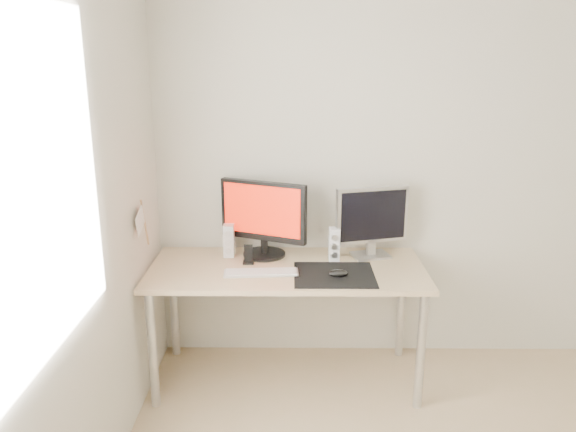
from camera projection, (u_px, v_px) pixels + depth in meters
name	position (u px, v px, depth m)	size (l,w,h in m)	color
wall_back	(438.00, 167.00, 3.47)	(3.50, 3.50, 0.00)	silver
wall_left	(28.00, 269.00, 1.80)	(3.50, 3.50, 0.00)	silver
window_pane	(21.00, 193.00, 1.73)	(1.30, 1.30, 0.00)	white
mousepad	(334.00, 275.00, 3.14)	(0.45, 0.40, 0.00)	black
mouse	(338.00, 273.00, 3.11)	(0.11, 0.06, 0.04)	black
desk	(287.00, 279.00, 3.29)	(1.60, 0.70, 0.73)	#D1B587
main_monitor	(263.00, 216.00, 3.38)	(0.52, 0.34, 0.47)	black
second_monitor	(372.00, 219.00, 3.37)	(0.44, 0.21, 0.43)	#B5B6B8
speaker_left	(229.00, 241.00, 3.42)	(0.06, 0.08, 0.20)	silver
speaker_right	(334.00, 245.00, 3.34)	(0.06, 0.08, 0.20)	white
keyboard	(261.00, 272.00, 3.16)	(0.43, 0.15, 0.02)	silver
phone_dock	(248.00, 258.00, 3.31)	(0.06, 0.06, 0.12)	black
pennant	(142.00, 221.00, 3.05)	(0.01, 0.23, 0.29)	#A57F54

